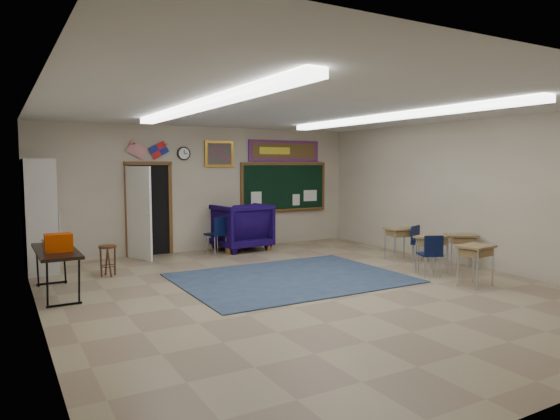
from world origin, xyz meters
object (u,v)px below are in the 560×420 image
student_desk_front_left (432,252)px  folding_table (57,270)px  wingback_armchair (240,226)px  wooden_stool (108,260)px  student_desk_front_right (400,242)px

student_desk_front_left → folding_table: folding_table is taller
wingback_armchair → wooden_stool: (-3.41, -1.43, -0.28)m
wingback_armchair → student_desk_front_right: bearing=123.9°
student_desk_front_left → student_desk_front_right: (0.40, 1.31, -0.01)m
student_desk_front_right → folding_table: folding_table is taller
student_desk_front_left → folding_table: 6.69m
wooden_stool → wingback_armchair: bearing=22.7°
student_desk_front_left → folding_table: size_ratio=0.41×
wingback_armchair → student_desk_front_left: bearing=109.9°
wingback_armchair → student_desk_front_left: size_ratio=1.73×
student_desk_front_right → wooden_stool: size_ratio=1.23×
wingback_armchair → student_desk_front_left: (2.04, -4.28, -0.17)m
student_desk_front_right → folding_table: size_ratio=0.40×
folding_table → wooden_stool: folding_table is taller
student_desk_front_left → wingback_armchair: bearing=104.3°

